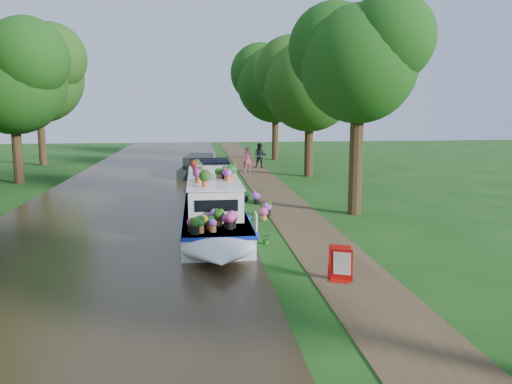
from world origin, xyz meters
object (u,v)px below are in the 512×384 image
Objects in this scene: second_boat at (198,167)px; pedestrian_dark at (260,155)px; sandwich_board at (341,266)px; plant_boat at (213,202)px; pedestrian_pink at (247,159)px.

second_boat is 5.86m from pedestrian_dark.
second_boat is at bearing 122.65° from sandwich_board.
pedestrian_dark reaches higher than second_boat.
second_boat is at bearing 91.99° from plant_boat.
sandwich_board is (3.05, -7.17, -0.41)m from plant_boat.
pedestrian_dark is (4.65, 3.55, 0.42)m from second_boat.
plant_boat is 15.76m from pedestrian_pink.
second_boat is 3.93× the size of pedestrian_pink.
pedestrian_dark is at bearing 45.15° from second_boat.
second_boat is 7.80× the size of sandwich_board.
sandwich_board is 0.49× the size of pedestrian_dark.
second_boat reaches higher than sandwich_board.
pedestrian_dark is (4.15, 17.98, 0.11)m from plant_boat.
second_boat is (-0.50, 14.43, -0.31)m from plant_boat.
second_boat is 3.81× the size of pedestrian_dark.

